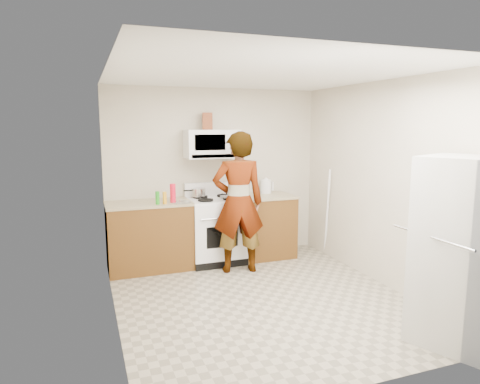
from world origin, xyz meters
name	(u,v)px	position (x,y,z in m)	size (l,w,h in m)	color
floor	(262,299)	(0.00, 0.00, 0.00)	(3.60, 3.60, 0.00)	gray
back_wall	(215,174)	(0.00, 1.79, 1.25)	(3.20, 0.02, 2.50)	beige
right_wall	(382,184)	(1.59, 0.00, 1.25)	(0.02, 3.60, 2.50)	beige
cabinet_left	(149,237)	(-1.04, 1.49, 0.45)	(1.12, 0.62, 0.90)	brown
counter_left	(148,203)	(-1.04, 1.49, 0.92)	(1.14, 0.64, 0.04)	#998867
cabinet_right	(265,227)	(0.68, 1.49, 0.45)	(0.80, 0.62, 0.90)	brown
counter_right	(265,196)	(0.68, 1.49, 0.92)	(0.82, 0.64, 0.04)	#998867
gas_range	(215,229)	(-0.10, 1.48, 0.49)	(0.76, 0.65, 1.13)	white
microwave	(212,144)	(-0.10, 1.61, 1.70)	(0.76, 0.38, 0.40)	white
person	(238,203)	(0.07, 0.99, 0.94)	(0.69, 0.45, 1.89)	tan
fridge	(462,252)	(1.29, -1.50, 0.85)	(0.70, 0.70, 1.70)	silver
kettle	(266,187)	(0.77, 1.67, 1.04)	(0.17, 0.17, 0.20)	white
jug	(207,121)	(-0.15, 1.66, 2.02)	(0.14, 0.14, 0.24)	brown
saucepan	(199,192)	(-0.30, 1.63, 1.01)	(0.20, 0.20, 0.11)	silver
tray	(231,197)	(0.10, 1.38, 0.96)	(0.25, 0.16, 0.05)	silver
bottle_spray	(173,193)	(-0.73, 1.34, 1.06)	(0.08, 0.08, 0.25)	red
bottle_hot_sauce	(165,198)	(-0.85, 1.29, 1.02)	(0.05, 0.05, 0.16)	orange
bottle_green_cap	(157,198)	(-0.95, 1.29, 1.02)	(0.05, 0.05, 0.17)	#1E8D19
pot_lid	(181,202)	(-0.63, 1.30, 0.94)	(0.27, 0.27, 0.01)	white
broom	(327,212)	(1.57, 1.18, 0.67)	(0.03, 0.03, 1.34)	white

